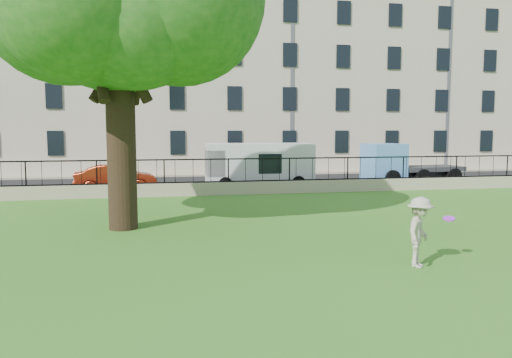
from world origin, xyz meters
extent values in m
plane|color=#39721B|center=(0.00, 0.00, 0.00)|extent=(120.00, 120.00, 0.00)
cube|color=tan|center=(0.00, 12.00, 0.30)|extent=(50.00, 0.40, 0.60)
cube|color=black|center=(0.00, 12.00, 0.63)|extent=(50.00, 0.05, 0.06)
cube|color=black|center=(0.00, 12.00, 1.70)|extent=(50.00, 0.05, 0.06)
cube|color=black|center=(0.00, 16.70, 0.01)|extent=(60.00, 9.00, 0.01)
cube|color=tan|center=(0.00, 21.90, 0.06)|extent=(60.00, 1.40, 0.12)
cube|color=beige|center=(0.00, 27.60, 6.50)|extent=(56.00, 10.00, 13.00)
cylinder|color=black|center=(-4.38, 4.57, 2.43)|extent=(0.89, 0.89, 4.86)
imported|color=#B8AD95|center=(2.50, -1.23, 0.81)|extent=(1.14, 1.17, 1.61)
cylinder|color=#B129EB|center=(3.42, -0.91, 1.03)|extent=(0.31, 0.30, 0.12)
imported|color=#A02B13|center=(-5.38, 14.40, 0.66)|extent=(4.13, 1.78, 1.32)
cube|color=silver|center=(2.00, 14.52, 1.18)|extent=(5.67, 2.38, 2.35)
cube|color=#63A3E9|center=(10.86, 14.70, 1.15)|extent=(5.63, 2.45, 2.29)
camera|label=1|loc=(-3.29, -11.39, 3.14)|focal=35.00mm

